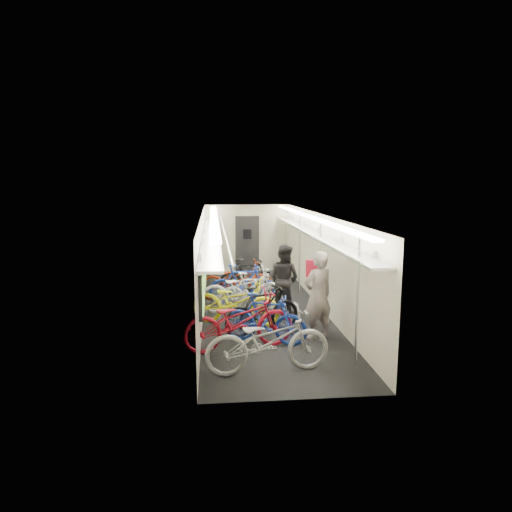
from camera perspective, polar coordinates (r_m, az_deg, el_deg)
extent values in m
plane|color=black|center=(11.78, 0.77, -6.53)|extent=(10.00, 10.00, 0.00)
plane|color=white|center=(11.36, 0.79, 5.20)|extent=(10.00, 10.00, 0.00)
plane|color=beige|center=(11.44, -6.71, -0.89)|extent=(0.00, 10.00, 10.00)
plane|color=beige|center=(11.77, 8.06, -0.64)|extent=(0.00, 10.00, 10.00)
plane|color=beige|center=(16.43, -1.13, 2.26)|extent=(3.00, 0.00, 3.00)
plane|color=beige|center=(6.69, 5.50, -8.22)|extent=(3.00, 0.00, 3.00)
cube|color=black|center=(8.30, -6.87, -4.44)|extent=(0.06, 1.10, 0.80)
cube|color=#64B34E|center=(8.30, -6.60, -4.43)|extent=(0.02, 0.96, 0.66)
cube|color=black|center=(10.45, -6.60, -1.58)|extent=(0.06, 1.10, 0.80)
cube|color=#64B34E|center=(10.45, -6.38, -1.58)|extent=(0.02, 0.96, 0.66)
cube|color=black|center=(12.62, -6.42, 0.29)|extent=(0.06, 1.10, 0.80)
cube|color=#64B34E|center=(12.62, -6.24, 0.29)|extent=(0.02, 0.96, 0.66)
cube|color=black|center=(14.80, -6.30, 1.62)|extent=(0.06, 1.10, 0.80)
cube|color=#64B34E|center=(14.80, -6.14, 1.62)|extent=(0.02, 0.96, 0.66)
cube|color=yellow|center=(9.36, -6.67, -2.55)|extent=(0.02, 0.22, 0.30)
cube|color=yellow|center=(11.52, -6.46, -0.31)|extent=(0.02, 0.22, 0.30)
cube|color=yellow|center=(13.70, -6.32, 1.21)|extent=(0.02, 0.22, 0.30)
cube|color=black|center=(16.40, -1.11, 1.54)|extent=(0.85, 0.08, 2.00)
cube|color=#999BA0|center=(11.34, -5.66, 2.71)|extent=(0.40, 9.70, 0.05)
cube|color=#999BA0|center=(11.61, 7.08, 2.84)|extent=(0.40, 9.70, 0.05)
cylinder|color=silver|center=(11.33, -4.00, 3.24)|extent=(0.04, 9.70, 0.04)
cylinder|color=silver|center=(11.54, 5.49, 3.32)|extent=(0.04, 9.70, 0.04)
cube|color=white|center=(11.30, -5.29, 4.83)|extent=(0.18, 9.60, 0.04)
cube|color=white|center=(11.56, 6.74, 4.91)|extent=(0.18, 9.60, 0.04)
cylinder|color=silver|center=(8.12, 12.60, -5.27)|extent=(0.05, 0.05, 2.38)
cylinder|color=silver|center=(10.75, 8.00, -1.58)|extent=(0.05, 0.05, 2.38)
cylinder|color=silver|center=(13.16, 5.48, 0.46)|extent=(0.05, 0.05, 2.38)
cylinder|color=silver|center=(15.60, 3.74, 1.86)|extent=(0.05, 0.05, 2.38)
imported|color=#A4A4A8|center=(7.80, 1.50, -10.56)|extent=(2.21, 1.00, 1.12)
imported|color=#193397|center=(9.15, 1.15, -7.86)|extent=(1.76, 1.11, 1.03)
imported|color=maroon|center=(8.82, -2.13, -8.12)|extent=(2.30, 1.23, 1.15)
imported|color=black|center=(9.68, 0.82, -6.80)|extent=(1.81, 1.12, 1.06)
imported|color=yellow|center=(10.37, -2.57, -5.68)|extent=(2.15, 1.33, 1.06)
imported|color=silver|center=(11.37, -0.43, -4.49)|extent=(1.68, 0.51, 1.01)
imported|color=silver|center=(11.36, -1.70, -4.23)|extent=(2.19, 0.99, 1.11)
imported|color=#1C3DA8|center=(12.09, -1.72, -3.51)|extent=(1.79, 0.55, 1.07)
imported|color=maroon|center=(12.55, -2.44, -3.01)|extent=(2.11, 0.90, 1.08)
imported|color=black|center=(13.22, -1.00, -2.51)|extent=(1.71, 0.55, 1.02)
imported|color=gray|center=(9.43, 7.75, -4.90)|extent=(0.78, 0.66, 1.83)
imported|color=black|center=(11.21, 3.50, -2.87)|extent=(1.05, 1.03, 1.70)
cube|color=#AA1128|center=(10.31, 7.02, -1.58)|extent=(0.29, 0.23, 0.38)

